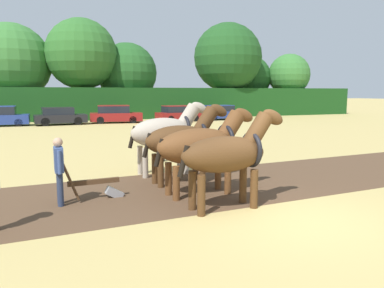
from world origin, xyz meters
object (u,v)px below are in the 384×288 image
(farmer_at_plow, at_px, (59,166))
(parked_car_center_right, at_px, (179,114))
(draft_horse_trail_right, at_px, (166,132))
(tree_right, at_px, (249,78))
(parked_car_center, at_px, (115,114))
(draft_horse_lead_left, at_px, (228,154))
(farmer_beside_team, at_px, (162,138))
(parked_car_left, at_px, (1,117))
(tree_left, at_px, (11,62))
(tree_center, at_px, (127,73))
(tree_center_right, at_px, (228,57))
(tree_far_right, at_px, (289,75))
(parked_car_center_left, at_px, (60,116))
(parked_car_right, at_px, (221,113))
(tree_center_left, at_px, (81,54))
(plow, at_px, (99,187))
(draft_horse_trail_left, at_px, (183,140))
(draft_horse_lead_right, at_px, (202,146))

(farmer_at_plow, xyz_separation_m, parked_car_center_right, (10.87, 23.27, -0.24))
(draft_horse_trail_right, distance_m, farmer_at_plow, 4.15)
(tree_right, relative_size, parked_car_center, 1.55)
(tree_right, height_order, draft_horse_lead_left, tree_right)
(tree_right, xyz_separation_m, draft_horse_trail_right, (-19.62, -29.42, -3.04))
(farmer_beside_team, height_order, parked_car_left, farmer_beside_team)
(tree_left, xyz_separation_m, tree_center, (11.14, -0.20, -0.81))
(parked_car_left, distance_m, parked_car_center, 8.91)
(tree_center_right, bearing_deg, tree_right, 30.78)
(tree_far_right, height_order, parked_car_center_left, tree_far_right)
(farmer_at_plow, relative_size, parked_car_center_left, 0.39)
(parked_car_center, bearing_deg, parked_car_right, 7.28)
(tree_center_left, height_order, parked_car_center_left, tree_center_left)
(parked_car_center_right, distance_m, parked_car_right, 4.53)
(tree_center_right, distance_m, farmer_at_plow, 35.25)
(draft_horse_lead_left, height_order, draft_horse_trail_right, draft_horse_trail_right)
(tree_far_right, relative_size, parked_car_center_left, 1.73)
(plow, distance_m, parked_car_center_left, 23.08)
(tree_center, height_order, parked_car_center_left, tree_center)
(farmer_beside_team, xyz_separation_m, parked_car_center_left, (-3.26, 18.71, -0.23))
(farmer_at_plow, height_order, parked_car_right, farmer_at_plow)
(tree_far_right, xyz_separation_m, parked_car_center_right, (-16.34, -6.37, -4.02))
(tree_center_right, xyz_separation_m, parked_car_right, (-3.40, -5.52, -5.81))
(draft_horse_lead_left, xyz_separation_m, parked_car_left, (-7.35, 25.29, -0.53))
(tree_left, relative_size, plow, 6.03)
(tree_center, relative_size, parked_car_center_left, 1.88)
(tree_center, xyz_separation_m, parked_car_center_left, (-7.16, -7.86, -4.00))
(parked_car_left, bearing_deg, plow, -77.86)
(tree_center_left, distance_m, parked_car_right, 14.85)
(draft_horse_trail_left, height_order, farmer_at_plow, draft_horse_trail_left)
(tree_center, bearing_deg, parked_car_right, -44.10)
(tree_center_left, distance_m, plow, 30.27)
(tree_right, bearing_deg, draft_horse_lead_right, -121.21)
(parked_car_center, bearing_deg, draft_horse_lead_right, -87.67)
(draft_horse_lead_right, xyz_separation_m, farmer_beside_team, (0.34, 4.88, -0.36))
(tree_right, distance_m, farmer_at_plow, 39.41)
(plow, relative_size, parked_car_center_left, 0.37)
(tree_center, distance_m, draft_horse_trail_left, 30.61)
(tree_far_right, distance_m, farmer_beside_team, 34.45)
(tree_center_right, height_order, parked_car_right, tree_center_right)
(draft_horse_lead_right, distance_m, draft_horse_trail_left, 1.34)
(tree_left, distance_m, draft_horse_trail_right, 30.03)
(tree_right, bearing_deg, farmer_at_plow, -125.83)
(plow, bearing_deg, tree_center_left, 82.36)
(draft_horse_lead_right, distance_m, plow, 2.83)
(tree_center_right, bearing_deg, draft_horse_lead_left, -116.09)
(tree_center_right, distance_m, draft_horse_lead_right, 33.70)
(farmer_at_plow, bearing_deg, tree_center_left, 82.56)
(tree_center_right, bearing_deg, tree_far_right, 2.22)
(tree_center_left, xyz_separation_m, parked_car_center_left, (-2.43, -6.50, -5.66))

